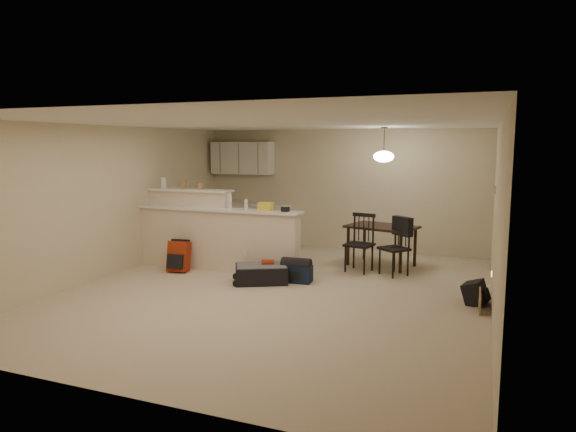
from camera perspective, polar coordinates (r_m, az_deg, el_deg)
The scene contains 21 objects.
room at distance 7.54m, azimuth -1.22°, elevation 0.79°, with size 7.00×7.02×2.50m.
breakfast_bar at distance 9.28m, azimuth -8.96°, elevation -1.97°, with size 3.08×0.58×1.39m.
upper_cabinets at distance 11.42m, azimuth -5.10°, elevation 6.43°, with size 1.40×0.34×0.70m, color white.
kitchen_counter at distance 11.34m, azimuth -4.40°, elevation -0.93°, with size 1.80×0.60×0.90m, color white.
thermostat at distance 8.49m, azimuth 22.04°, elevation 2.71°, with size 0.02×0.12×0.12m, color beige.
jar at distance 9.82m, azimuth -13.66°, elevation 3.62°, with size 0.10×0.10×0.20m, color silver.
cereal_box at distance 9.58m, azimuth -11.53°, elevation 3.46°, with size 0.10×0.07×0.16m, color #9F7D52.
small_box at distance 9.39m, azimuth -9.67°, elevation 3.30°, with size 0.08×0.06×0.12m, color #9F7D52.
bottle_a at distance 8.88m, azimuth -6.48°, elevation 1.62°, with size 0.07×0.07×0.26m, color silver.
bottle_b at distance 8.75m, azimuth -4.68°, elevation 1.28°, with size 0.06×0.06×0.18m, color silver.
bag_lump at distance 8.60m, azimuth -2.50°, elevation 1.05°, with size 0.22×0.18×0.14m, color #9F7D52.
pouch at distance 8.47m, azimuth -0.30°, elevation 0.75°, with size 0.12×0.10×0.08m, color #9F7D52.
dining_table at distance 9.42m, azimuth 10.38°, elevation -1.60°, with size 1.35×1.07×0.74m.
pendant_lamp at distance 9.30m, azimuth 10.59°, elevation 6.57°, with size 0.36×0.36×0.62m.
dining_chair_near at distance 8.96m, azimuth 7.92°, elevation -3.00°, with size 0.44×0.42×1.00m, color black, non-canonical shape.
dining_chair_far at distance 8.81m, azimuth 11.71°, elevation -3.39°, with size 0.42×0.40×0.97m, color black, non-canonical shape.
suitcase at distance 8.25m, azimuth -3.00°, elevation -6.47°, with size 0.81×0.53×0.27m, color black.
red_backpack at distance 9.13m, azimuth -12.03°, elevation -4.42°, with size 0.35×0.22×0.53m, color #9E2B11.
navy_duffel at distance 8.28m, azimuth 0.93°, elevation -6.43°, with size 0.49×0.27×0.27m, color #111E36.
black_daypack at distance 7.62m, azimuth 20.07°, elevation -8.03°, with size 0.35×0.25×0.31m, color black.
cardboard_sheet at distance 7.27m, azimuth 20.54°, elevation -8.96°, with size 0.36×0.02×0.27m, color #9F7D52.
Camera 1 is at (2.86, -6.91, 2.18)m, focal length 32.00 mm.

